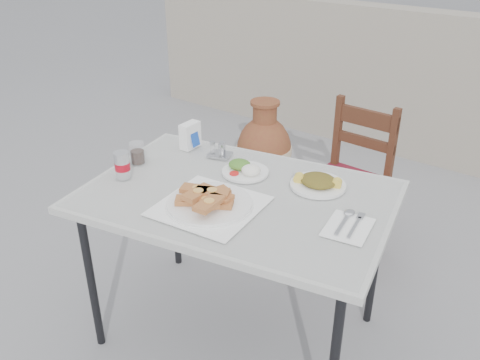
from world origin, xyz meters
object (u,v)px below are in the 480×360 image
Objects in this scene: salad_chopped_plate at (318,182)px; condiment_caddy at (219,151)px; salad_rice_plate at (245,169)px; soda_can at (122,165)px; chair at (349,180)px; terracotta_urn at (264,151)px; cola_glass at (137,154)px; pide_plate at (209,198)px; cafe_table at (237,204)px; napkin_holder at (190,135)px.

salad_chopped_plate is 1.92× the size of condiment_caddy.
salad_rice_plate is 0.88× the size of salad_chopped_plate.
soda_can is 1.36m from chair.
salad_rice_plate is 1.38m from terracotta_urn.
condiment_caddy is 1.23m from terracotta_urn.
salad_chopped_plate is at bearing 14.41° from salad_rice_plate.
chair is at bearing -21.45° from terracotta_urn.
cola_glass reaches higher than salad_rice_plate.
pide_plate is 1.18m from chair.
cafe_table is at bearing -134.37° from salad_chopped_plate.
cola_glass is (-0.06, 0.15, -0.02)m from soda_can.
napkin_holder is at bearing -76.53° from terracotta_urn.
soda_can reaches higher than cafe_table.
soda_can is (-0.48, -0.04, 0.03)m from pide_plate.
chair reaches higher than salad_rice_plate.
soda_can is 1.22× the size of cola_glass.
pide_plate is 2.02× the size of salad_rice_plate.
soda_can is at bearing -115.02° from condiment_caddy.
chair reaches higher than cafe_table.
pide_plate is at bearing -63.86° from terracotta_urn.
condiment_caddy is at bearing 124.20° from pide_plate.
soda_can reaches higher than salad_rice_plate.
salad_chopped_plate is at bearing 45.63° from cafe_table.
chair reaches higher than condiment_caddy.
pide_plate is 0.48× the size of chair.
napkin_holder reaches higher than salad_chopped_plate.
salad_rice_plate is 0.53m from cola_glass.
cola_glass is 0.78× the size of napkin_holder.
cafe_table is 1.58× the size of chair.
chair is 0.89m from terracotta_urn.
chair reaches higher than cola_glass.
chair is (0.59, 1.16, -0.38)m from soda_can.
chair reaches higher than pide_plate.
soda_can is (-0.75, -0.45, 0.04)m from salad_chopped_plate.
pide_plate is 0.61m from napkin_holder.
condiment_caddy reaches higher than cafe_table.
pide_plate is 3.31× the size of napkin_holder.
cola_glass is at bearing 113.05° from soda_can.
cola_glass is 0.30m from napkin_holder.
pide_plate is 1.69m from terracotta_urn.
pide_plate reaches higher than salad_rice_plate.
cafe_table is 1.53m from terracotta_urn.
cola_glass is at bearing -155.36° from salad_rice_plate.
salad_rice_plate is 0.55m from soda_can.
condiment_caddy reaches higher than salad_chopped_plate.
soda_can reaches higher than cola_glass.
soda_can is (-0.50, -0.20, 0.12)m from cafe_table.
soda_can is at bearing -81.11° from terracotta_urn.
salad_rice_plate is 0.22m from condiment_caddy.
cafe_table is 0.57m from cola_glass.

